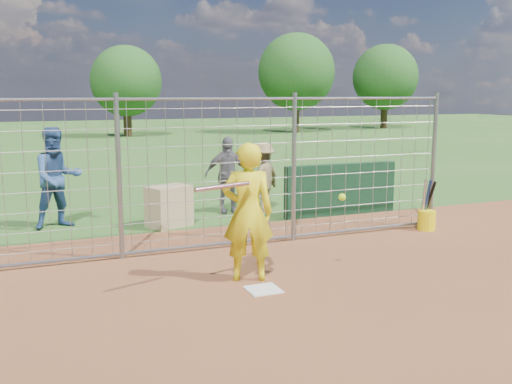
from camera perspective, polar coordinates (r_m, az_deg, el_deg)
name	(u,v)px	position (r m, az deg, el deg)	size (l,w,h in m)	color
ground	(258,286)	(7.87, 0.17, -9.36)	(100.00, 100.00, 0.00)	#2D591E
home_plate	(263,290)	(7.69, 0.74, -9.74)	(0.43, 0.43, 0.02)	silver
dugout_wall	(341,190)	(12.35, 8.47, 0.25)	(2.60, 0.20, 1.10)	#11381E
batter	(248,212)	(7.86, -0.81, -2.05)	(0.71, 0.46, 1.94)	yellow
bystander_a	(57,178)	(11.63, -19.24, 1.34)	(0.95, 0.74, 1.95)	navy
bystander_b	(227,175)	(12.42, -2.93, 1.73)	(0.98, 0.41, 1.67)	#595A5F
bystander_c	(263,178)	(12.43, 0.68, 1.46)	(1.00, 0.57, 1.54)	olive
equipment_bin	(169,206)	(11.31, -8.70, -1.41)	(0.80, 0.55, 0.80)	tan
equipment_in_play	(253,189)	(7.46, -0.26, 0.29)	(2.21, 0.33, 0.33)	silver
bucket_with_bats	(426,217)	(11.37, 16.68, -2.46)	(0.34, 0.40, 0.98)	yellow
backstop_fence	(212,175)	(9.40, -4.45, 1.70)	(9.08, 0.08, 2.60)	gray
tree_line	(128,74)	(35.52, -12.72, 11.44)	(44.66, 6.72, 6.48)	#3F2B19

